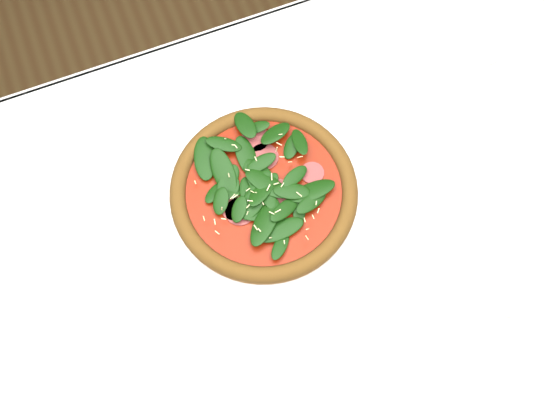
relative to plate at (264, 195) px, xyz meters
name	(u,v)px	position (x,y,z in m)	size (l,w,h in m)	color
ground	(272,338)	(-0.03, -0.10, -0.76)	(6.00, 6.00, 0.00)	brown
dining_table	(272,278)	(-0.03, -0.10, -0.11)	(1.21, 0.81, 0.75)	silver
plate	(264,195)	(0.00, 0.00, 0.00)	(0.32, 0.32, 0.01)	white
pizza	(264,190)	(0.00, 0.00, 0.02)	(0.35, 0.35, 0.04)	#9C6825
saucer_near	(511,273)	(0.28, -0.24, 0.00)	(0.13, 0.13, 0.01)	white
saucer_far	(470,33)	(0.42, 0.14, 0.00)	(0.13, 0.13, 0.01)	white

